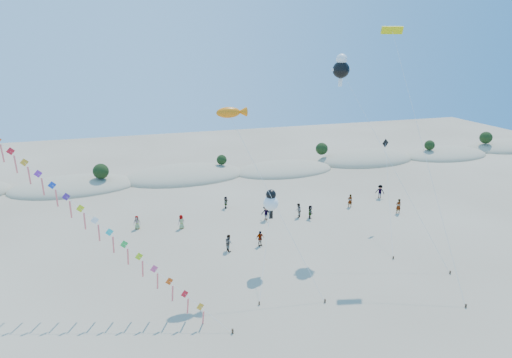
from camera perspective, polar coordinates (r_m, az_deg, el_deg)
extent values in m
ellipsoid|color=gray|center=(66.83, -23.13, -1.09)|extent=(17.60, 9.68, 3.00)
ellipsoid|color=#233413|center=(66.59, -23.22, -0.42)|extent=(14.08, 6.34, 0.70)
ellipsoid|color=gray|center=(67.45, -9.52, 0.30)|extent=(19.00, 10.45, 3.40)
ellipsoid|color=#233413|center=(67.18, -9.56, 1.06)|extent=(15.20, 6.84, 0.76)
ellipsoid|color=gray|center=(69.85, 3.75, 1.11)|extent=(16.40, 9.02, 2.80)
ellipsoid|color=#233413|center=(69.63, 3.76, 1.72)|extent=(13.12, 5.90, 0.66)
ellipsoid|color=gray|center=(78.26, 14.33, 2.41)|extent=(18.00, 9.90, 3.80)
ellipsoid|color=#233413|center=(78.00, 14.38, 3.15)|extent=(14.40, 6.48, 0.72)
ellipsoid|color=gray|center=(86.61, 23.87, 2.88)|extent=(16.80, 9.24, 3.00)
ellipsoid|color=#233413|center=(86.43, 23.94, 3.41)|extent=(13.44, 6.05, 0.67)
ellipsoid|color=gray|center=(98.60, 30.47, 3.59)|extent=(17.60, 9.68, 3.20)
ellipsoid|color=#233413|center=(98.43, 30.55, 4.09)|extent=(14.08, 6.34, 0.70)
sphere|color=black|center=(64.61, -19.98, 0.97)|extent=(2.20, 2.20, 2.20)
sphere|color=black|center=(67.88, -4.60, 2.57)|extent=(1.60, 1.60, 1.60)
sphere|color=black|center=(74.86, 8.76, 4.01)|extent=(2.10, 2.10, 2.10)
sphere|color=black|center=(83.27, 22.14, 4.20)|extent=(1.80, 1.80, 1.80)
sphere|color=black|center=(93.62, 28.32, 4.88)|extent=(2.30, 2.30, 2.30)
cube|color=#3F2D1E|center=(32.54, -3.14, -19.60)|extent=(0.12, 0.12, 0.35)
cylinder|color=silver|center=(36.60, -26.28, -0.08)|extent=(24.67, 18.83, 19.72)
cube|color=gold|center=(32.62, -7.45, -16.52)|extent=(1.23, 0.48, 1.30)
cube|color=#FD6A70|center=(33.31, -7.06, -18.00)|extent=(0.19, 0.45, 1.55)
cube|color=red|center=(32.71, -9.49, -14.87)|extent=(1.23, 0.48, 1.30)
cube|color=#FD6A70|center=(33.37, -9.09, -16.39)|extent=(0.19, 0.45, 1.55)
cube|color=#E75113|center=(32.87, -11.49, -13.22)|extent=(1.23, 0.48, 1.30)
cube|color=#FD6A70|center=(33.49, -11.06, -14.76)|extent=(0.19, 0.45, 1.55)
cube|color=#EB4A88|center=(33.09, -13.44, -11.57)|extent=(1.23, 0.48, 1.30)
cube|color=#FD6A70|center=(33.68, -12.99, -13.13)|extent=(0.19, 0.45, 1.55)
cube|color=#AEE51A|center=(33.37, -15.33, -9.93)|extent=(1.23, 0.48, 1.30)
cube|color=#FD6A70|center=(33.93, -14.88, -11.51)|extent=(0.19, 0.45, 1.55)
cube|color=green|center=(33.72, -17.18, -8.31)|extent=(1.23, 0.48, 1.30)
cube|color=#FD6A70|center=(34.24, -16.70, -9.91)|extent=(0.19, 0.45, 1.55)
cube|color=#1AC7C8|center=(34.12, -18.96, -6.72)|extent=(1.23, 0.48, 1.30)
cube|color=#FD6A70|center=(34.61, -18.48, -8.33)|extent=(0.19, 0.45, 1.55)
cube|color=white|center=(34.58, -20.70, -5.16)|extent=(1.23, 0.48, 1.30)
cube|color=#FD6A70|center=(35.03, -20.20, -6.77)|extent=(0.19, 0.45, 1.55)
cube|color=yellow|center=(35.10, -22.37, -3.65)|extent=(1.23, 0.48, 1.30)
cube|color=#FD6A70|center=(35.52, -21.87, -5.25)|extent=(0.19, 0.45, 1.55)
cube|color=#4B2490|center=(35.67, -23.99, -2.17)|extent=(1.23, 0.48, 1.30)
cube|color=#FD6A70|center=(36.05, -23.48, -3.77)|extent=(0.19, 0.45, 1.55)
cube|color=blue|center=(36.29, -25.55, -0.74)|extent=(1.23, 0.48, 1.30)
cube|color=#FD6A70|center=(36.64, -25.04, -2.33)|extent=(0.19, 0.45, 1.55)
cube|color=purple|center=(36.96, -27.06, 0.63)|extent=(1.23, 0.48, 1.30)
cube|color=#FD6A70|center=(37.27, -26.54, -0.94)|extent=(0.19, 0.45, 1.55)
cube|color=gold|center=(37.67, -28.51, 1.96)|extent=(1.23, 0.48, 1.30)
cube|color=#FD6A70|center=(37.95, -27.99, 0.41)|extent=(0.19, 0.45, 1.55)
cube|color=red|center=(38.43, -29.91, 3.24)|extent=(1.23, 0.48, 1.30)
cube|color=#FD6A70|center=(38.68, -29.39, 1.71)|extent=(0.19, 0.45, 1.55)
cube|color=#FD6A70|center=(39.45, -30.74, 2.96)|extent=(0.19, 0.45, 1.55)
cube|color=#3F2D1E|center=(36.06, 9.19, -15.73)|extent=(0.10, 0.10, 0.30)
cylinder|color=silver|center=(35.11, 2.64, -3.55)|extent=(5.79, 8.09, 14.34)
ellipsoid|color=orange|center=(36.21, -3.71, 8.84)|extent=(2.07, 0.91, 0.91)
cone|color=orange|center=(36.49, -1.92, 8.94)|extent=(0.83, 0.83, 0.83)
cube|color=#3F2D1E|center=(35.33, 0.43, -16.24)|extent=(0.10, 0.10, 0.30)
cylinder|color=silver|center=(36.78, 1.26, -9.55)|extent=(3.03, 6.16, 6.10)
sphere|color=white|center=(38.64, 1.99, -3.24)|extent=(1.38, 1.38, 1.38)
sphere|color=black|center=(38.35, 2.01, -2.09)|extent=(0.92, 0.92, 0.92)
cube|color=black|center=(39.04, 1.98, -4.73)|extent=(0.35, 0.18, 0.80)
cube|color=#3F2D1E|center=(43.14, 24.47, -11.25)|extent=(0.10, 0.10, 0.30)
cylinder|color=silver|center=(42.68, 17.76, 1.59)|extent=(5.78, 12.10, 17.33)
sphere|color=black|center=(44.90, 11.27, 14.10)|extent=(1.68, 1.68, 1.68)
sphere|color=white|center=(44.85, 11.35, 15.38)|extent=(1.09, 1.09, 1.09)
cube|color=white|center=(44.98, 11.17, 12.52)|extent=(0.35, 0.18, 0.80)
cube|color=white|center=(44.58, 10.45, 14.12)|extent=(0.60, 0.15, 0.25)
cube|color=white|center=(45.23, 12.08, 14.07)|extent=(0.60, 0.15, 0.25)
cube|color=#3F2D1E|center=(38.76, 26.19, -14.93)|extent=(0.10, 0.10, 0.30)
cylinder|color=silver|center=(39.30, 21.72, 2.61)|extent=(0.18, 13.25, 21.01)
cube|color=yellow|center=(43.46, 17.69, 18.39)|extent=(2.06, 0.84, 0.72)
cube|color=black|center=(43.48, 17.67, 18.39)|extent=(1.99, 0.52, 0.19)
cube|color=#3F2D1E|center=(43.88, 17.83, -9.95)|extent=(0.10, 0.10, 0.30)
cylinder|color=silver|center=(46.70, 17.31, -2.27)|extent=(4.17, 9.19, 9.18)
cube|color=black|center=(50.23, 16.87, 4.60)|extent=(0.98, 0.29, 1.00)
imported|color=slate|center=(43.17, -3.65, -8.48)|extent=(0.79, 0.94, 1.73)
imported|color=slate|center=(48.72, -9.93, -5.64)|extent=(0.91, 0.76, 1.60)
imported|color=slate|center=(44.10, 0.53, -7.92)|extent=(1.01, 0.56, 1.62)
imported|color=slate|center=(50.19, 1.32, -4.54)|extent=(1.30, 1.28, 1.79)
imported|color=slate|center=(51.15, 7.25, -4.36)|extent=(0.94, 1.55, 1.60)
imported|color=slate|center=(55.43, 12.42, -2.83)|extent=(0.65, 0.47, 1.68)
imported|color=slate|center=(51.19, 5.65, -4.19)|extent=(1.00, 1.07, 1.74)
imported|color=slate|center=(49.72, -15.58, -5.59)|extent=(0.82, 0.60, 1.56)
imported|color=slate|center=(54.94, 18.45, -3.44)|extent=(0.68, 0.45, 1.85)
imported|color=slate|center=(59.56, 16.20, -1.61)|extent=(1.35, 1.25, 1.83)
imported|color=slate|center=(53.93, -4.05, -3.12)|extent=(0.90, 1.47, 1.52)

